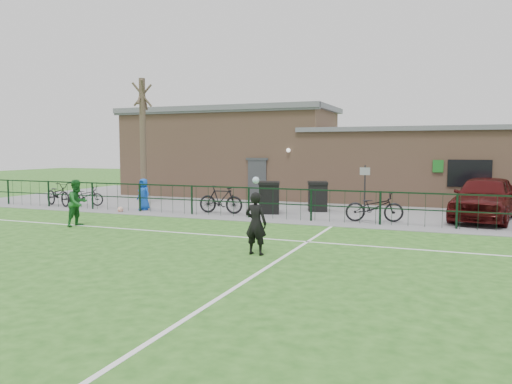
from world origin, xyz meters
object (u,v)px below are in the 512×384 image
at_px(wheelie_bin_right, 318,197).
at_px(ball_ground, 120,209).
at_px(bicycle_a, 58,194).
at_px(bicycle_d, 221,200).
at_px(sign_post, 365,190).
at_px(outfield_player, 77,203).
at_px(spectator_child, 144,194).
at_px(car_maroon, 485,198).
at_px(bicycle_e, 374,207).
at_px(bare_tree, 143,142).
at_px(bicycle_c, 86,196).
at_px(wheelie_bin_left, 269,198).

distance_m(wheelie_bin_right, ball_ground, 8.38).
height_order(bicycle_a, bicycle_d, bicycle_d).
bearing_deg(sign_post, outfield_player, -143.73).
relative_size(sign_post, spectator_child, 1.46).
distance_m(car_maroon, bicycle_d, 10.18).
xyz_separation_m(car_maroon, bicycle_e, (-3.76, -1.95, -0.29)).
bearing_deg(ball_ground, bare_tree, 105.77).
xyz_separation_m(bicycle_c, outfield_player, (3.90, -4.98, 0.32)).
bearing_deg(wheelie_bin_left, bicycle_c, 165.53).
xyz_separation_m(bare_tree, sign_post, (10.56, -0.14, -1.98)).
height_order(wheelie_bin_right, bicycle_c, wheelie_bin_right).
bearing_deg(bicycle_d, spectator_child, 89.78).
bearing_deg(bicycle_d, bicycle_e, -94.27).
bearing_deg(bicycle_e, ball_ground, 81.18).
bearing_deg(outfield_player, wheelie_bin_right, -36.71).
height_order(wheelie_bin_left, wheelie_bin_right, wheelie_bin_left).
xyz_separation_m(bare_tree, spectator_child, (1.37, -2.03, -2.30)).
distance_m(wheelie_bin_left, spectator_child, 5.54).
bearing_deg(bicycle_a, wheelie_bin_right, -56.89).
bearing_deg(spectator_child, sign_post, 24.76).
distance_m(wheelie_bin_left, sign_post, 3.87).
bearing_deg(car_maroon, bicycle_d, -157.80).
relative_size(spectator_child, outfield_player, 0.85).
xyz_separation_m(bicycle_c, bicycle_d, (7.10, -0.21, 0.11)).
height_order(spectator_child, outfield_player, outfield_player).
relative_size(wheelie_bin_left, bicycle_a, 0.58).
distance_m(bicycle_a, spectator_child, 4.60).
relative_size(bare_tree, spectator_child, 4.39).
distance_m(bicycle_c, ball_ground, 3.29).
distance_m(wheelie_bin_left, wheelie_bin_right, 2.22).
bearing_deg(wheelie_bin_right, wheelie_bin_left, -157.16).
height_order(wheelie_bin_left, spectator_child, spectator_child).
xyz_separation_m(car_maroon, ball_ground, (-14.13, -3.04, -0.74)).
relative_size(bicycle_a, bicycle_d, 1.11).
bearing_deg(wheelie_bin_right, bicycle_c, 172.27).
height_order(bicycle_d, bicycle_e, bicycle_d).
bearing_deg(bicycle_a, ball_ground, -80.45).
bearing_deg(bare_tree, wheelie_bin_left, -8.57).
bearing_deg(bicycle_e, spectator_child, 76.07).
height_order(bicycle_e, outfield_player, outfield_player).
bearing_deg(ball_ground, spectator_child, 60.46).
height_order(bicycle_c, ball_ground, bicycle_c).
height_order(car_maroon, bicycle_c, car_maroon).
bearing_deg(wheelie_bin_right, outfield_player, -152.28).
distance_m(bare_tree, ball_ground, 4.22).
relative_size(car_maroon, ball_ground, 20.17).
bearing_deg(wheelie_bin_left, wheelie_bin_right, 23.33).
height_order(wheelie_bin_right, ball_ground, wheelie_bin_right).
bearing_deg(bicycle_d, bicycle_c, 84.61).
bearing_deg(bicycle_e, outfield_player, 101.69).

